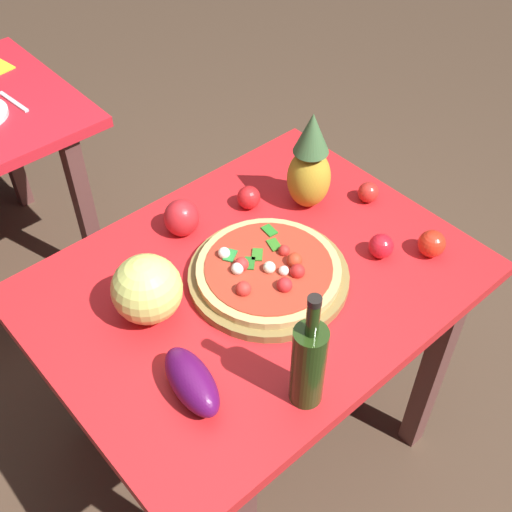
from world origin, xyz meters
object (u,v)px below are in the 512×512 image
object	(u,v)px
eggplant	(192,381)
tomato_at_corner	(249,197)
pizza_board	(268,276)
pizza	(268,269)
tomato_near_board	(368,192)
display_table	(254,303)
tomato_by_bottle	(381,246)
melon	(147,289)
bell_pepper	(182,218)
pineapple_left	(310,165)
knife_utensil	(13,102)
tomato_beside_pepper	(432,244)
wine_bottle	(308,363)

from	to	relation	value
eggplant	tomato_at_corner	distance (m)	0.66
pizza_board	tomato_at_corner	xyz separation A→B (m)	(0.15, 0.26, 0.02)
eggplant	tomato_at_corner	size ratio (longest dim) A/B	2.88
pizza_board	pizza	size ratio (longest dim) A/B	1.12
tomato_near_board	display_table	bearing A→B (deg)	-178.14
display_table	tomato_by_bottle	size ratio (longest dim) A/B	16.64
melon	tomato_near_board	bearing A→B (deg)	-5.33
pizza_board	tomato_by_bottle	distance (m)	0.32
bell_pepper	pineapple_left	bearing A→B (deg)	-22.83
eggplant	knife_utensil	bearing A→B (deg)	79.68
pizza	tomato_beside_pepper	size ratio (longest dim) A/B	5.05
display_table	pizza	bearing A→B (deg)	-48.68
pizza_board	tomato_by_bottle	world-z (taller)	tomato_by_bottle
tomato_by_bottle	tomato_near_board	world-z (taller)	tomato_by_bottle
wine_bottle	tomato_beside_pepper	xyz separation A→B (m)	(0.58, 0.10, -0.09)
pizza_board	display_table	bearing A→B (deg)	134.55
bell_pepper	pizza	bearing A→B (deg)	-79.66
display_table	pineapple_left	bearing A→B (deg)	21.32
tomato_beside_pepper	display_table	bearing A→B (deg)	149.58
tomato_beside_pepper	knife_utensil	distance (m)	1.56
pineapple_left	eggplant	distance (m)	0.73
pizza	tomato_at_corner	distance (m)	0.30
display_table	tomato_beside_pepper	world-z (taller)	tomato_beside_pepper
display_table	pizza	size ratio (longest dim) A/B	2.98
pineapple_left	pizza_board	bearing A→B (deg)	-152.53
pizza	eggplant	bearing A→B (deg)	-158.20
eggplant	tomato_at_corner	world-z (taller)	eggplant
bell_pepper	knife_utensil	xyz separation A→B (m)	(-0.05, 0.95, -0.05)
melon	tomato_beside_pepper	bearing A→B (deg)	-25.59
display_table	tomato_at_corner	world-z (taller)	tomato_at_corner
wine_bottle	eggplant	bearing A→B (deg)	136.85
knife_utensil	eggplant	bearing A→B (deg)	-105.23
eggplant	tomato_near_board	xyz separation A→B (m)	(0.81, 0.19, -0.01)
knife_utensil	display_table	bearing A→B (deg)	-91.10
tomato_beside_pepper	tomato_near_board	bearing A→B (deg)	81.06
tomato_at_corner	tomato_by_bottle	bearing A→B (deg)	-70.82
bell_pepper	eggplant	bearing A→B (deg)	-124.38
eggplant	tomato_beside_pepper	bearing A→B (deg)	-5.73
knife_utensil	pizza	bearing A→B (deg)	-90.03
pizza	melon	world-z (taller)	melon
pineapple_left	knife_utensil	bearing A→B (deg)	110.21
display_table	tomato_at_corner	size ratio (longest dim) A/B	16.39
tomato_near_board	tomato_beside_pepper	bearing A→B (deg)	-98.94
display_table	tomato_at_corner	distance (m)	0.32
wine_bottle	melon	size ratio (longest dim) A/B	1.91
pizza	knife_utensil	distance (m)	1.26
pineapple_left	tomato_beside_pepper	size ratio (longest dim) A/B	4.13
pineapple_left	tomato_near_board	distance (m)	0.21
bell_pepper	tomato_by_bottle	bearing A→B (deg)	-51.49
pizza	tomato_beside_pepper	bearing A→B (deg)	-28.91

